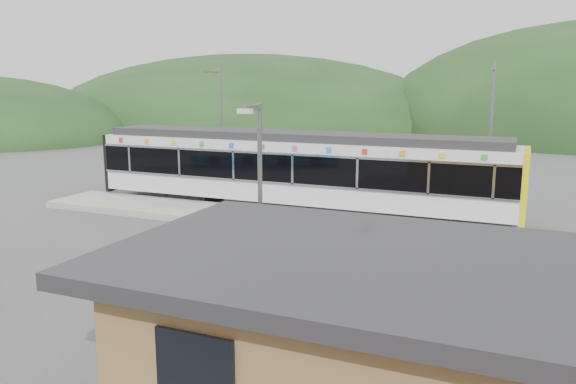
% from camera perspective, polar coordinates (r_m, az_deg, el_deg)
% --- Properties ---
extents(ground, '(120.00, 120.00, 0.00)m').
position_cam_1_polar(ground, '(21.18, -1.71, -5.51)').
color(ground, '#4C4C4F').
rests_on(ground, ground).
extents(hills, '(146.00, 149.00, 26.00)m').
position_cam_1_polar(hills, '(24.58, 16.91, -3.66)').
color(hills, '#1E3D19').
rests_on(hills, ground).
extents(platform, '(26.00, 3.20, 0.30)m').
position_cam_1_polar(platform, '(24.07, 1.58, -3.12)').
color(platform, '#9E9E99').
rests_on(platform, ground).
extents(yellow_line, '(26.00, 0.10, 0.01)m').
position_cam_1_polar(yellow_line, '(22.86, 0.39, -3.47)').
color(yellow_line, yellow).
rests_on(yellow_line, platform).
extents(train, '(20.44, 3.01, 3.74)m').
position_cam_1_polar(train, '(26.70, 0.74, 2.48)').
color(train, black).
rests_on(train, ground).
extents(catenary_mast_west, '(0.18, 1.80, 7.00)m').
position_cam_1_polar(catenary_mast_west, '(31.23, -6.89, 6.56)').
color(catenary_mast_west, slate).
rests_on(catenary_mast_west, ground).
extents(catenary_mast_east, '(0.18, 1.80, 7.00)m').
position_cam_1_polar(catenary_mast_east, '(27.14, 19.82, 5.34)').
color(catenary_mast_east, slate).
rests_on(catenary_mast_east, ground).
extents(station_shelter, '(9.20, 6.20, 3.00)m').
position_cam_1_polar(station_shelter, '(10.73, 7.53, -13.62)').
color(station_shelter, olive).
rests_on(station_shelter, ground).
extents(pallet_stack, '(1.41, 1.30, 0.43)m').
position_cam_1_polar(pallet_stack, '(12.83, 26.05, -17.03)').
color(pallet_stack, '#937047').
rests_on(pallet_stack, ground).
extents(lamp_post, '(0.36, 0.98, 5.52)m').
position_cam_1_polar(lamp_post, '(14.40, -3.06, 0.17)').
color(lamp_post, slate).
rests_on(lamp_post, ground).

